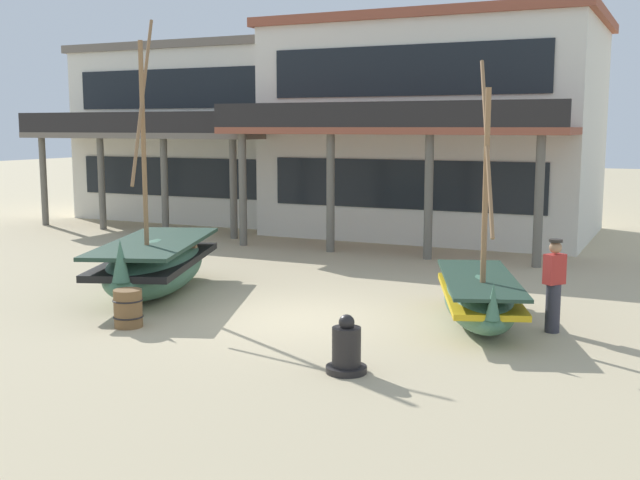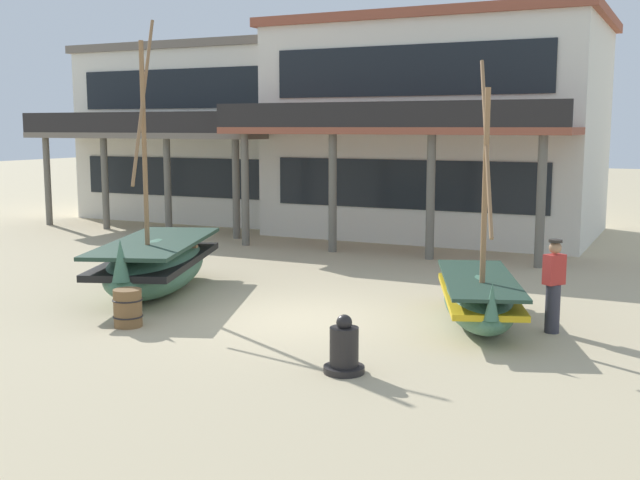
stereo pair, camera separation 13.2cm
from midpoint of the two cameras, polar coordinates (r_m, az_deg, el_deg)
The scene contains 8 objects.
ground_plane at distance 15.02m, azimuth -1.42°, elevation -5.79°, with size 120.00×120.00×0.00m, color tan.
fishing_boat_near_left at distance 14.83m, azimuth 11.79°, elevation -4.14°, with size 2.54×4.06×4.88m.
fishing_boat_centre_large at distance 17.55m, azimuth -11.69°, elevation -1.72°, with size 3.32×5.02×5.92m.
fisherman_by_hull at distance 14.49m, azimuth 16.97°, elevation -3.30°, with size 0.39×0.42×1.68m.
capstan_winch at distance 11.76m, azimuth 2.10°, elevation -8.06°, with size 0.62×0.62×0.89m.
wooden_barrel at distance 14.79m, azimuth -13.64°, elevation -4.86°, with size 0.56×0.56×0.70m.
harbor_building_main at distance 27.30m, azimuth 8.89°, elevation 8.08°, with size 10.82×9.58×7.18m.
harbor_building_annex at distance 32.06m, azimuth -7.57°, elevation 7.79°, with size 9.99×8.56×6.79m.
Camera 2 is at (6.73, -12.93, 3.66)m, focal length 43.73 mm.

